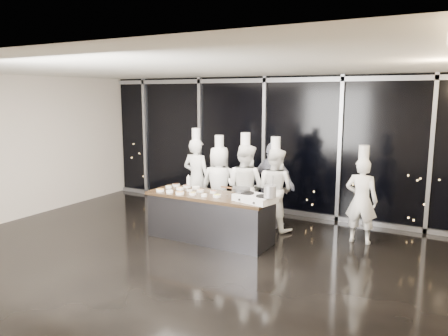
# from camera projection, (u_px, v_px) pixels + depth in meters

# --- Properties ---
(ground) EXTENTS (9.00, 9.00, 0.00)m
(ground) POSITION_uv_depth(u_px,v_px,m) (184.00, 254.00, 7.69)
(ground) COLOR black
(ground) RESTS_ON ground
(room_shell) EXTENTS (9.02, 7.02, 3.21)m
(room_shell) POSITION_uv_depth(u_px,v_px,m) (190.00, 127.00, 7.23)
(room_shell) COLOR beige
(room_shell) RESTS_ON ground
(window_wall) EXTENTS (8.90, 0.11, 3.20)m
(window_wall) POSITION_uv_depth(u_px,v_px,m) (265.00, 145.00, 10.37)
(window_wall) COLOR black
(window_wall) RESTS_ON ground
(demo_counter) EXTENTS (2.46, 0.86, 0.90)m
(demo_counter) POSITION_uv_depth(u_px,v_px,m) (210.00, 217.00, 8.39)
(demo_counter) COLOR #36363B
(demo_counter) RESTS_ON ground
(stove) EXTENTS (0.81, 0.61, 0.14)m
(stove) POSITION_uv_depth(u_px,v_px,m) (255.00, 198.00, 7.73)
(stove) COLOR white
(stove) RESTS_ON demo_counter
(frying_pan) EXTENTS (0.61, 0.41, 0.06)m
(frying_pan) POSITION_uv_depth(u_px,v_px,m) (241.00, 189.00, 7.97)
(frying_pan) COLOR slate
(frying_pan) RESTS_ON stove
(stock_pot) EXTENTS (0.25, 0.25, 0.21)m
(stock_pot) POSITION_uv_depth(u_px,v_px,m) (270.00, 191.00, 7.46)
(stock_pot) COLOR #B7B7BA
(stock_pot) RESTS_ON stove
(prep_bowls) EXTENTS (1.39, 0.73, 0.05)m
(prep_bowls) POSITION_uv_depth(u_px,v_px,m) (187.00, 190.00, 8.56)
(prep_bowls) COLOR white
(prep_bowls) RESTS_ON demo_counter
(squeeze_bottle) EXTENTS (0.07, 0.07, 0.27)m
(squeeze_bottle) POSITION_uv_depth(u_px,v_px,m) (188.00, 181.00, 8.93)
(squeeze_bottle) COLOR white
(squeeze_bottle) RESTS_ON demo_counter
(chef_far_left) EXTENTS (0.66, 0.44, 2.04)m
(chef_far_left) POSITION_uv_depth(u_px,v_px,m) (197.00, 177.00, 9.86)
(chef_far_left) COLOR white
(chef_far_left) RESTS_ON ground
(chef_left) EXTENTS (0.93, 0.71, 1.92)m
(chef_left) POSITION_uv_depth(u_px,v_px,m) (219.00, 184.00, 9.46)
(chef_left) COLOR white
(chef_left) RESTS_ON ground
(chef_center) EXTENTS (0.95, 0.78, 2.02)m
(chef_center) POSITION_uv_depth(u_px,v_px,m) (245.00, 187.00, 8.97)
(chef_center) COLOR white
(chef_center) RESTS_ON ground
(guest) EXTENTS (1.14, 0.69, 1.82)m
(guest) POSITION_uv_depth(u_px,v_px,m) (273.00, 185.00, 9.13)
(guest) COLOR #131936
(guest) RESTS_ON ground
(chef_right) EXTENTS (0.93, 0.78, 1.94)m
(chef_right) POSITION_uv_depth(u_px,v_px,m) (275.00, 189.00, 8.95)
(chef_right) COLOR white
(chef_right) RESTS_ON ground
(chef_side) EXTENTS (0.59, 0.39, 1.86)m
(chef_side) POSITION_uv_depth(u_px,v_px,m) (361.00, 199.00, 8.17)
(chef_side) COLOR white
(chef_side) RESTS_ON ground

